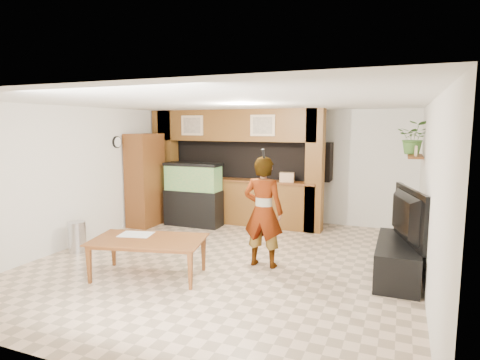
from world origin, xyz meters
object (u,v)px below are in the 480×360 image
at_px(pantry_cabinet, 145,180).
at_px(aquarium, 193,195).
at_px(television, 400,215).
at_px(dining_table, 148,258).
at_px(person, 263,212).

xyz_separation_m(pantry_cabinet, aquarium, (1.02, 0.37, -0.34)).
bearing_deg(television, pantry_cabinet, 60.90).
distance_m(pantry_cabinet, aquarium, 1.14).
bearing_deg(aquarium, pantry_cabinet, -160.94).
bearing_deg(aquarium, dining_table, -74.35).
xyz_separation_m(person, dining_table, (-1.42, -1.12, -0.60)).
relative_size(pantry_cabinet, television, 1.48).
relative_size(television, person, 0.78).
height_order(person, dining_table, person).
height_order(aquarium, dining_table, aquarium).
bearing_deg(television, dining_table, 96.53).
relative_size(pantry_cabinet, dining_table, 1.25).
bearing_deg(pantry_cabinet, television, -13.33).
height_order(pantry_cabinet, person, pantry_cabinet).
distance_m(aquarium, person, 3.01).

